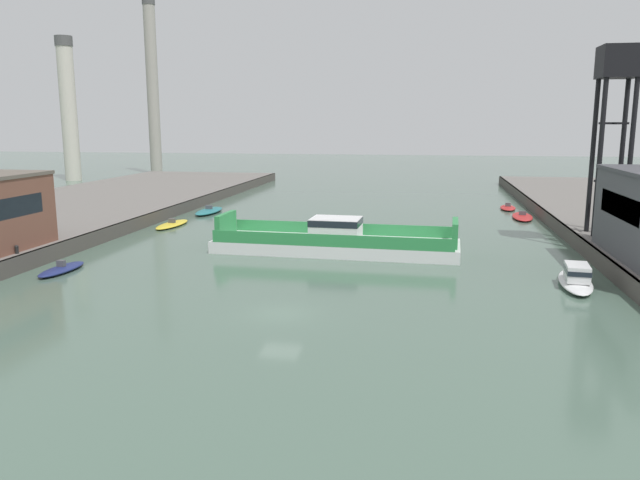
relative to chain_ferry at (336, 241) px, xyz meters
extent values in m
plane|color=#4C6656|center=(-0.65, -19.37, -1.00)|extent=(400.00, 400.00, 0.00)
cube|color=#4C4742|center=(-23.60, 0.63, -0.27)|extent=(0.30, 140.00, 1.46)
cube|color=#4C4742|center=(22.30, 0.63, -0.27)|extent=(0.30, 140.00, 1.46)
cube|color=silver|center=(0.00, 0.00, -0.45)|extent=(22.80, 7.46, 1.10)
cube|color=#2D8947|center=(0.13, 3.23, 0.65)|extent=(21.65, 0.97, 1.10)
cube|color=#2D8947|center=(-0.13, -3.23, 0.65)|extent=(21.65, 0.97, 1.10)
cube|color=silver|center=(0.00, 0.00, 1.14)|extent=(4.65, 3.79, 2.09)
cube|color=black|center=(0.00, 0.00, 1.84)|extent=(4.69, 3.84, 0.60)
cube|color=#2D8947|center=(10.77, -0.42, 1.20)|extent=(0.68, 4.62, 2.20)
cube|color=#2D8947|center=(-10.77, 0.42, 1.20)|extent=(0.68, 4.62, 2.20)
ellipsoid|color=yellow|center=(-20.97, 11.18, -0.81)|extent=(2.38, 7.29, 0.38)
cube|color=#4C4C51|center=(-20.97, 11.18, -0.37)|extent=(0.77, 0.42, 0.50)
ellipsoid|color=navy|center=(-20.57, -11.66, -0.77)|extent=(1.95, 5.57, 0.47)
cube|color=#4C4C51|center=(-20.57, -11.66, -0.28)|extent=(0.63, 0.42, 0.50)
ellipsoid|color=red|center=(19.36, 32.61, -0.79)|extent=(2.43, 5.80, 0.41)
cube|color=#4C4C51|center=(19.36, 32.61, -0.34)|extent=(0.74, 0.45, 0.50)
ellipsoid|color=red|center=(20.14, 24.37, -0.79)|extent=(2.91, 7.77, 0.42)
cube|color=#4C4C51|center=(20.14, 24.37, -0.33)|extent=(0.87, 0.46, 0.50)
ellipsoid|color=#237075|center=(-20.33, 21.84, -0.72)|extent=(2.59, 7.64, 0.56)
cube|color=#4C4C51|center=(-20.33, 21.84, -0.18)|extent=(0.87, 0.41, 0.50)
ellipsoid|color=white|center=(19.19, -8.96, -0.72)|extent=(3.02, 7.94, 0.56)
cube|color=silver|center=(19.14, -9.54, 0.15)|extent=(1.84, 2.86, 1.17)
cube|color=black|center=(19.14, -9.54, 0.29)|extent=(1.90, 2.94, 0.35)
cube|color=black|center=(-24.38, -12.40, 4.15)|extent=(0.08, 8.91, 1.67)
cube|color=black|center=(22.82, -5.41, 4.50)|extent=(0.08, 9.81, 1.83)
cylinder|color=black|center=(23.56, 6.87, 7.62)|extent=(0.44, 0.44, 14.33)
cylinder|color=black|center=(26.16, 6.87, 7.62)|extent=(0.44, 0.44, 14.33)
cylinder|color=black|center=(23.56, 4.27, 7.62)|extent=(0.44, 0.44, 14.33)
cylinder|color=black|center=(26.16, 4.27, 7.62)|extent=(0.44, 0.44, 14.33)
cube|color=black|center=(24.86, 5.57, 5.47)|extent=(2.60, 0.20, 0.20)
cube|color=black|center=(24.86, 5.57, 5.47)|extent=(0.20, 2.60, 0.20)
cube|color=black|center=(24.86, 5.57, 10.77)|extent=(2.60, 0.20, 0.20)
cube|color=black|center=(24.86, 5.57, 10.77)|extent=(0.20, 2.60, 0.20)
cube|color=black|center=(24.86, 5.57, 16.22)|extent=(3.38, 3.38, 2.87)
cylinder|color=black|center=(-24.15, -12.04, 0.73)|extent=(0.28, 0.28, 0.55)
sphere|color=black|center=(-24.15, -12.04, 1.01)|extent=(0.32, 0.32, 0.32)
cylinder|color=#9E998E|center=(-54.82, 81.08, 18.97)|extent=(2.65, 2.65, 39.95)
cylinder|color=#4C4C4C|center=(-54.82, 81.08, 37.95)|extent=(2.87, 2.87, 2.00)
cylinder|color=beige|center=(-64.85, 62.53, 13.52)|extent=(3.21, 3.21, 29.03)
cylinder|color=#4C4C4C|center=(-64.85, 62.53, 27.03)|extent=(3.47, 3.47, 2.00)
camera|label=1|loc=(8.22, -55.46, 10.78)|focal=34.53mm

